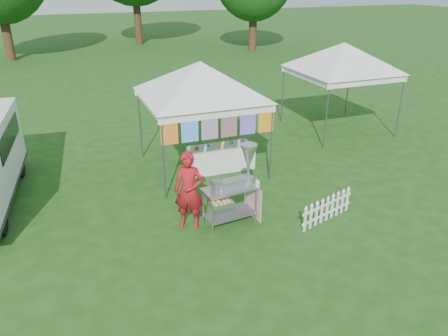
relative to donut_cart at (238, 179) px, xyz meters
name	(u,v)px	position (x,y,z in m)	size (l,w,h in m)	color
ground	(253,228)	(0.22, -0.39, -1.04)	(120.00, 120.00, 0.00)	#184614
canopy_main	(200,62)	(0.22, 3.10, 1.94)	(4.24, 4.24, 3.45)	#59595E
canopy_right	(345,43)	(5.72, 4.61, 1.95)	(4.24, 4.24, 3.45)	#59595E
donut_cart	(238,179)	(0.00, 0.00, 0.00)	(1.28, 0.99, 1.77)	gray
vendor	(189,191)	(-1.03, 0.20, -0.18)	(0.63, 0.41, 1.73)	maroon
picket_fence	(327,209)	(1.88, -0.67, -0.76)	(1.55, 0.51, 0.56)	white
display_table	(221,158)	(0.69, 2.84, -0.71)	(1.80, 0.70, 0.68)	white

